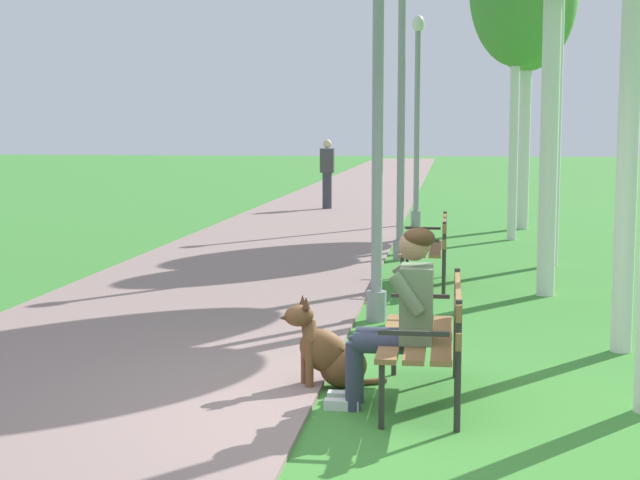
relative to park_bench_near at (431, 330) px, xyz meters
The scene contains 10 objects.
ground_plane 0.82m from the park_bench_near, 139.72° to the right, with size 120.00×120.00×0.00m, color #3D8433.
paved_path 23.73m from the park_bench_near, 96.33° to the left, with size 3.64×60.00×0.04m, color gray.
park_bench_near is the anchor object (origin of this frame).
park_bench_mid 5.12m from the park_bench_near, 91.35° to the left, with size 0.55×1.50×0.85m.
person_seated_on_near_bench 0.33m from the park_bench_near, 136.16° to the right, with size 0.74×0.49×1.25m.
dog_brown 0.82m from the park_bench_near, 162.17° to the left, with size 0.78×0.47×0.71m.
lamp_post_near 3.30m from the park_bench_near, 101.92° to the left, with size 0.24×0.24×4.10m.
lamp_post_mid 7.54m from the park_bench_near, 94.60° to the left, with size 0.24×0.24×4.23m.
lamp_post_far 12.41m from the park_bench_near, 92.47° to the left, with size 0.24×0.24×4.06m.
pedestrian_distant 16.01m from the park_bench_near, 99.78° to the left, with size 0.32×0.22×1.65m.
Camera 1 is at (0.60, -6.33, 1.92)m, focal length 54.68 mm.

